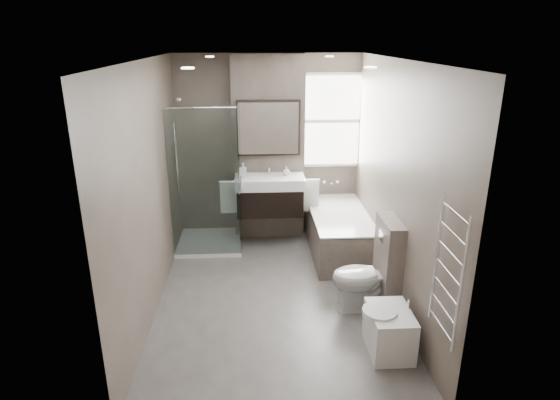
{
  "coord_description": "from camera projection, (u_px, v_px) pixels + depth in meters",
  "views": [
    {
      "loc": [
        -0.22,
        -4.7,
        2.82
      ],
      "look_at": [
        0.07,
        0.15,
        1.11
      ],
      "focal_mm": 30.0,
      "sensor_mm": 36.0,
      "label": 1
    }
  ],
  "objects": [
    {
      "name": "room",
      "position": [
        274.0,
        188.0,
        4.94
      ],
      "size": [
        2.7,
        3.9,
        2.7
      ],
      "color": "#585451",
      "rests_on": "ground"
    },
    {
      "name": "vanity_pier",
      "position": [
        269.0,
        149.0,
        6.61
      ],
      "size": [
        1.0,
        0.25,
        2.6
      ],
      "primitive_type": "cube",
      "color": "#5E534A",
      "rests_on": "ground"
    },
    {
      "name": "vanity",
      "position": [
        270.0,
        195.0,
        6.47
      ],
      "size": [
        0.95,
        0.47,
        0.66
      ],
      "color": "black",
      "rests_on": "vanity_pier"
    },
    {
      "name": "mirror_cabinet",
      "position": [
        269.0,
        128.0,
        6.35
      ],
      "size": [
        0.86,
        0.08,
        0.76
      ],
      "color": "black",
      "rests_on": "vanity_pier"
    },
    {
      "name": "towel_left",
      "position": [
        229.0,
        197.0,
        6.42
      ],
      "size": [
        0.24,
        0.06,
        0.44
      ],
      "primitive_type": "cube",
      "color": "silver",
      "rests_on": "vanity_pier"
    },
    {
      "name": "towel_right",
      "position": [
        310.0,
        196.0,
        6.49
      ],
      "size": [
        0.24,
        0.06,
        0.44
      ],
      "primitive_type": "cube",
      "color": "silver",
      "rests_on": "vanity_pier"
    },
    {
      "name": "shower_enclosure",
      "position": [
        216.0,
        214.0,
        6.44
      ],
      "size": [
        0.9,
        0.9,
        2.0
      ],
      "color": "white",
      "rests_on": "ground"
    },
    {
      "name": "bathtub",
      "position": [
        339.0,
        230.0,
        6.35
      ],
      "size": [
        0.75,
        1.6,
        0.57
      ],
      "color": "#5E534A",
      "rests_on": "ground"
    },
    {
      "name": "window",
      "position": [
        331.0,
        121.0,
        6.63
      ],
      "size": [
        0.98,
        0.06,
        1.33
      ],
      "color": "white",
      "rests_on": "room"
    },
    {
      "name": "toilet",
      "position": [
        367.0,
        277.0,
        5.0
      ],
      "size": [
        0.75,
        0.44,
        0.75
      ],
      "primitive_type": "imported",
      "rotation": [
        0.0,
        0.0,
        -1.54
      ],
      "color": "white",
      "rests_on": "ground"
    },
    {
      "name": "cistern_box",
      "position": [
        388.0,
        263.0,
        5.04
      ],
      "size": [
        0.19,
        0.55,
        1.0
      ],
      "color": "#5E534A",
      "rests_on": "ground"
    },
    {
      "name": "bidet",
      "position": [
        389.0,
        330.0,
        4.36
      ],
      "size": [
        0.46,
        0.53,
        0.55
      ],
      "color": "white",
      "rests_on": "ground"
    },
    {
      "name": "towel_radiator",
      "position": [
        448.0,
        272.0,
        3.56
      ],
      "size": [
        0.03,
        0.49,
        1.1
      ],
      "color": "silver",
      "rests_on": "room"
    },
    {
      "name": "soap_bottle_a",
      "position": [
        243.0,
        170.0,
        6.31
      ],
      "size": [
        0.09,
        0.09,
        0.2
      ],
      "primitive_type": "imported",
      "color": "white",
      "rests_on": "vanity"
    },
    {
      "name": "soap_bottle_b",
      "position": [
        286.0,
        171.0,
        6.43
      ],
      "size": [
        0.09,
        0.09,
        0.12
      ],
      "primitive_type": "imported",
      "color": "white",
      "rests_on": "vanity"
    }
  ]
}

